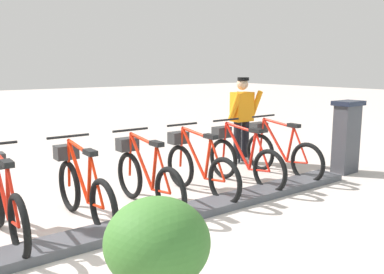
{
  "coord_description": "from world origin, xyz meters",
  "views": [
    {
      "loc": [
        -4.02,
        2.03,
        1.88
      ],
      "look_at": [
        0.5,
        -1.37,
        0.9
      ],
      "focal_mm": 38.61,
      "sensor_mm": 36.0,
      "label": 1
    }
  ],
  "objects": [
    {
      "name": "dock_rail_base",
      "position": [
        0.0,
        0.0,
        0.05
      ],
      "size": [
        0.44,
        7.88,
        0.1
      ],
      "primitive_type": "cube",
      "color": "#47474C",
      "rests_on": "ground"
    },
    {
      "name": "planter_bush",
      "position": [
        -1.68,
        0.58,
        0.54
      ],
      "size": [
        0.76,
        0.76,
        0.97
      ],
      "color": "#59544C",
      "rests_on": "ground"
    },
    {
      "name": "bike_docked_5",
      "position": [
        0.62,
        1.08,
        0.43
      ],
      "size": [
        1.72,
        0.54,
        1.02
      ],
      "color": "black",
      "rests_on": "ground"
    },
    {
      "name": "ground_plane",
      "position": [
        0.0,
        0.0,
        0.0
      ],
      "size": [
        60.0,
        60.0,
        0.0
      ],
      "primitive_type": "plane",
      "color": "#C0B2A9"
    },
    {
      "name": "bike_docked_1",
      "position": [
        0.62,
        -2.46,
        0.43
      ],
      "size": [
        1.72,
        0.54,
        1.02
      ],
      "color": "black",
      "rests_on": "ground"
    },
    {
      "name": "worker_near_rack",
      "position": [
        1.72,
        -3.5,
        0.91
      ],
      "size": [
        0.48,
        0.64,
        1.66
      ],
      "color": "white",
      "rests_on": "ground"
    },
    {
      "name": "bike_docked_0",
      "position": [
        0.62,
        -3.34,
        0.43
      ],
      "size": [
        1.72,
        0.54,
        1.02
      ],
      "color": "black",
      "rests_on": "ground"
    },
    {
      "name": "bike_docked_4",
      "position": [
        0.62,
        0.2,
        0.43
      ],
      "size": [
        1.72,
        0.54,
        1.02
      ],
      "color": "black",
      "rests_on": "ground"
    },
    {
      "name": "payment_kiosk",
      "position": [
        0.05,
        -4.43,
        0.67
      ],
      "size": [
        0.36,
        0.52,
        1.28
      ],
      "color": "#38383D",
      "rests_on": "ground"
    },
    {
      "name": "bike_docked_3",
      "position": [
        0.62,
        -0.69,
        0.43
      ],
      "size": [
        1.72,
        0.54,
        1.02
      ],
      "color": "black",
      "rests_on": "ground"
    },
    {
      "name": "bike_docked_2",
      "position": [
        0.62,
        -1.57,
        0.43
      ],
      "size": [
        1.72,
        0.54,
        1.02
      ],
      "color": "black",
      "rests_on": "ground"
    }
  ]
}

